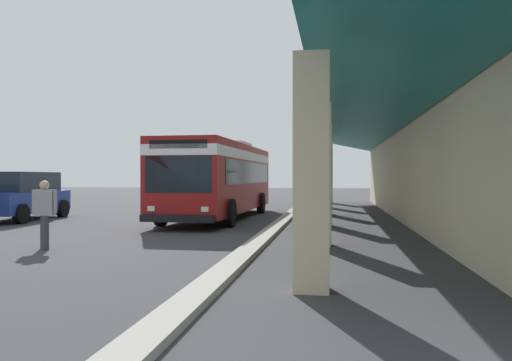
{
  "coord_description": "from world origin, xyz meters",
  "views": [
    {
      "loc": [
        19.42,
        5.98,
        1.78
      ],
      "look_at": [
        1.6,
        3.23,
        1.64
      ],
      "focal_mm": 35.38,
      "sensor_mm": 36.0,
      "label": 1
    }
  ],
  "objects_px": {
    "transit_bus": "(220,175)",
    "pedestrian": "(44,211)",
    "parked_suv_blue": "(21,195)",
    "potted_palm": "(316,199)"
  },
  "relations": [
    {
      "from": "parked_suv_blue",
      "to": "potted_palm",
      "type": "height_order",
      "value": "potted_palm"
    },
    {
      "from": "transit_bus",
      "to": "parked_suv_blue",
      "type": "bearing_deg",
      "value": -74.68
    },
    {
      "from": "transit_bus",
      "to": "parked_suv_blue",
      "type": "relative_size",
      "value": 2.29
    },
    {
      "from": "transit_bus",
      "to": "parked_suv_blue",
      "type": "xyz_separation_m",
      "value": [
        2.15,
        -7.86,
        -0.84
      ]
    },
    {
      "from": "transit_bus",
      "to": "potted_palm",
      "type": "xyz_separation_m",
      "value": [
        -4.73,
        3.91,
        -1.23
      ]
    },
    {
      "from": "parked_suv_blue",
      "to": "pedestrian",
      "type": "xyz_separation_m",
      "value": [
        7.57,
        5.69,
        -0.07
      ]
    },
    {
      "from": "parked_suv_blue",
      "to": "transit_bus",
      "type": "bearing_deg",
      "value": 105.32
    },
    {
      "from": "transit_bus",
      "to": "pedestrian",
      "type": "xyz_separation_m",
      "value": [
        9.73,
        -2.17,
        -0.91
      ]
    },
    {
      "from": "transit_bus",
      "to": "pedestrian",
      "type": "relative_size",
      "value": 6.68
    },
    {
      "from": "parked_suv_blue",
      "to": "pedestrian",
      "type": "relative_size",
      "value": 2.91
    }
  ]
}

